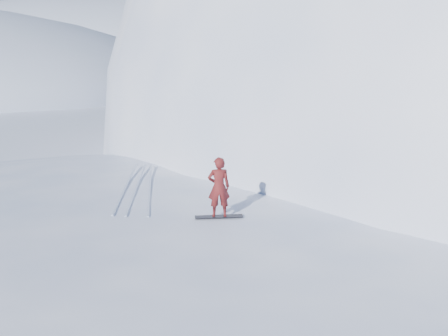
% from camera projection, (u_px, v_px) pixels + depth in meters
% --- Properties ---
extents(ground, '(400.00, 400.00, 0.00)m').
position_uv_depth(ground, '(94.00, 327.00, 12.48)').
color(ground, white).
rests_on(ground, ground).
extents(near_ridge, '(36.00, 28.00, 4.80)m').
position_uv_depth(near_ridge, '(163.00, 276.00, 15.24)').
color(near_ridge, white).
rests_on(near_ridge, ground).
extents(peak_shoulder, '(28.00, 24.00, 18.00)m').
position_uv_depth(peak_shoulder, '(377.00, 161.00, 30.40)').
color(peak_shoulder, white).
rests_on(peak_shoulder, ground).
extents(far_ridge_c, '(140.00, 90.00, 36.00)m').
position_uv_depth(far_ridge_c, '(111.00, 73.00, 123.56)').
color(far_ridge_c, white).
rests_on(far_ridge_c, ground).
extents(wind_bumps, '(16.00, 14.40, 1.00)m').
position_uv_depth(wind_bumps, '(103.00, 286.00, 14.59)').
color(wind_bumps, white).
rests_on(wind_bumps, ground).
extents(snowboard, '(1.30, 0.54, 0.02)m').
position_uv_depth(snowboard, '(219.00, 216.00, 13.31)').
color(snowboard, black).
rests_on(snowboard, near_ridge).
extents(snowboarder, '(0.66, 0.52, 1.61)m').
position_uv_depth(snowboarder, '(219.00, 187.00, 13.12)').
color(snowboarder, maroon).
rests_on(snowboarder, snowboard).
extents(board_tracks, '(2.22, 5.89, 0.04)m').
position_uv_depth(board_tracks, '(138.00, 185.00, 16.24)').
color(board_tracks, silver).
rests_on(board_tracks, ground).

